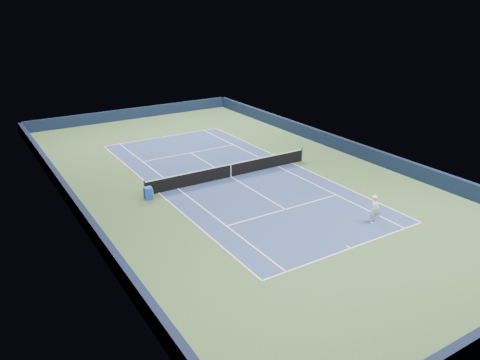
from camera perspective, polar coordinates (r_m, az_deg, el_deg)
ground at (r=33.17m, az=-1.13°, el=0.38°), size 40.00×40.00×0.00m
wall_far at (r=50.34m, az=-12.94°, el=7.91°), size 22.00×0.35×1.10m
wall_right at (r=39.34m, az=12.55°, el=4.15°), size 0.35×40.00×1.10m
wall_left at (r=29.36m, az=-19.59°, el=-2.69°), size 0.35×40.00×1.10m
court_surface at (r=33.17m, az=-1.13°, el=0.39°), size 10.97×23.77×0.01m
baseline_far at (r=43.28m, az=-9.29°, el=5.23°), size 10.97×0.08×0.00m
baseline_near at (r=24.70m, az=13.35°, el=-8.10°), size 10.97×0.08×0.00m
sideline_doubles_right at (r=36.11m, az=6.36°, el=2.07°), size 0.08×23.77×0.00m
sideline_doubles_left at (r=30.93m, az=-9.88°, el=-1.56°), size 0.08×23.77×0.00m
sideline_singles_right at (r=35.32m, az=4.60°, el=1.68°), size 0.08×23.77×0.00m
sideline_singles_left at (r=31.41m, az=-7.58°, el=-1.04°), size 0.08×23.77×0.00m
service_line_far at (r=38.49m, az=-6.05°, el=3.32°), size 8.23×0.08×0.00m
service_line_near at (r=28.31m, az=5.56°, el=-3.58°), size 8.23×0.08×0.00m
center_service_line at (r=33.17m, az=-1.13°, el=0.40°), size 0.08×12.80×0.00m
center_mark_far at (r=43.14m, az=-9.21°, el=5.18°), size 0.08×0.30×0.00m
center_mark_near at (r=24.79m, az=13.11°, el=-7.96°), size 0.08×0.30×0.00m
tennis_net at (r=32.99m, az=-1.14°, el=1.20°), size 12.90×0.10×1.07m
sponsor_cube at (r=30.00m, az=-11.12°, el=-1.59°), size 0.59×0.48×0.79m
tennis_player at (r=27.35m, az=16.07°, el=-3.42°), size 0.82×1.32×1.80m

